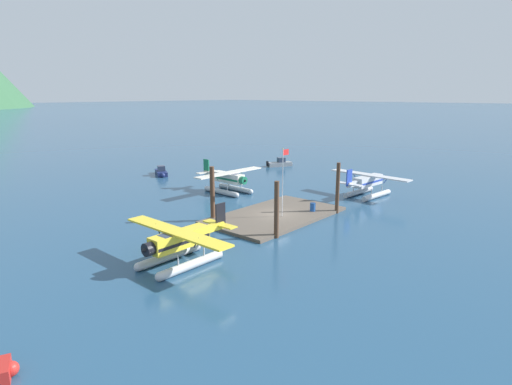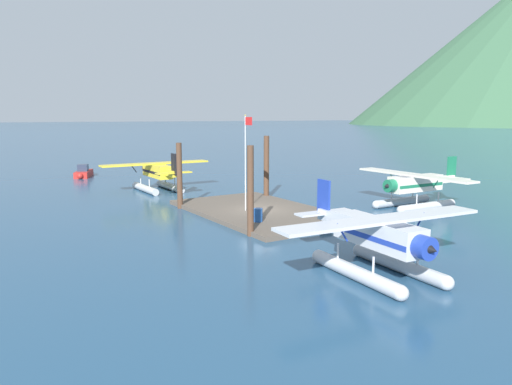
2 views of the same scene
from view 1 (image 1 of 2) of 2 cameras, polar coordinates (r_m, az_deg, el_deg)
ground_plane at (r=43.34m, az=2.60°, el=-3.29°), size 1200.00×1200.00×0.00m
dock_platform at (r=43.29m, az=2.60°, el=-3.10°), size 14.27×8.25×0.30m
piling_near_left at (r=36.41m, az=2.79°, el=-2.36°), size 0.43×0.43×5.06m
piling_near_right at (r=44.74m, az=10.97°, el=0.57°), size 0.40×0.40×5.39m
piling_far_left at (r=41.63m, az=-5.92°, el=-0.17°), size 0.46×0.46×5.42m
flagpole at (r=41.55m, az=3.72°, el=2.39°), size 0.95×0.10×6.87m
fuel_drum at (r=44.51m, az=7.68°, el=-1.96°), size 0.62×0.62×0.88m
seaplane_cream_bow_right at (r=53.63m, az=-3.79°, el=1.65°), size 10.44×7.98×3.84m
seaplane_yellow_port_aft at (r=31.55m, az=-10.29°, el=-6.87°), size 7.98×10.40×3.84m
seaplane_silver_stbd_aft at (r=53.35m, az=14.91°, el=1.17°), size 7.97×10.48×3.84m
boat_grey_open_east at (r=73.57m, az=3.30°, el=3.95°), size 4.42×3.35×1.50m
boat_navy_open_north at (r=66.83m, az=-12.69°, el=2.71°), size 3.39×4.40×1.50m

